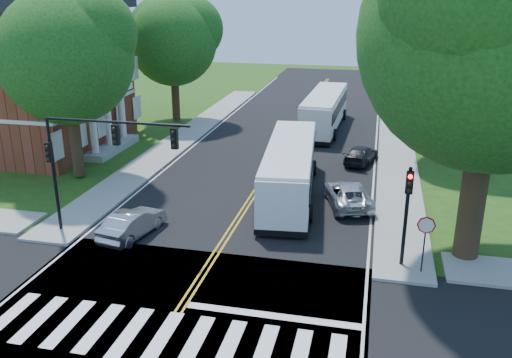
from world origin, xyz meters
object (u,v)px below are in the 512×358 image
(signal_ne, at_px, (407,204))
(suv, at_px, (348,195))
(signal_nw, at_px, (95,150))
(dark_sedan, at_px, (361,154))
(bus_follow, at_px, (325,110))
(hatchback, at_px, (133,223))
(bus_lead, at_px, (290,169))

(signal_ne, bearing_deg, suv, 112.48)
(signal_nw, height_order, dark_sedan, signal_nw)
(signal_ne, xyz_separation_m, dark_sedan, (-2.38, 14.69, -2.37))
(bus_follow, relative_size, dark_sedan, 2.97)
(dark_sedan, bearing_deg, suv, 100.21)
(bus_follow, xyz_separation_m, suv, (3.12, -16.98, -0.98))
(signal_ne, height_order, hatchback, signal_ne)
(hatchback, bearing_deg, signal_ne, -171.09)
(signal_nw, relative_size, dark_sedan, 1.78)
(signal_nw, distance_m, signal_ne, 14.13)
(bus_follow, relative_size, hatchback, 2.98)
(suv, xyz_separation_m, dark_sedan, (0.36, 8.07, -0.06))
(signal_ne, relative_size, bus_lead, 0.36)
(signal_nw, distance_m, bus_lead, 11.17)
(signal_nw, xyz_separation_m, bus_lead, (7.92, 7.39, -2.74))
(signal_ne, distance_m, suv, 7.53)
(hatchback, height_order, suv, hatchback)
(bus_lead, height_order, hatchback, bus_lead)
(hatchback, bearing_deg, bus_lead, -122.37)
(signal_nw, height_order, bus_lead, signal_nw)
(bus_lead, relative_size, suv, 2.62)
(hatchback, relative_size, suv, 0.87)
(bus_lead, distance_m, dark_sedan, 8.29)
(bus_lead, xyz_separation_m, suv, (3.40, -0.75, -0.99))
(signal_ne, height_order, bus_follow, signal_ne)
(signal_nw, relative_size, bus_lead, 0.59)
(suv, bearing_deg, bus_follow, -95.23)
(dark_sedan, bearing_deg, signal_nw, 64.31)
(signal_ne, bearing_deg, signal_nw, -179.95)
(bus_lead, relative_size, bus_follow, 1.01)
(bus_lead, height_order, dark_sedan, bus_lead)
(signal_ne, bearing_deg, bus_lead, 129.78)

